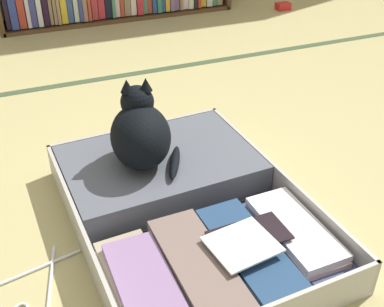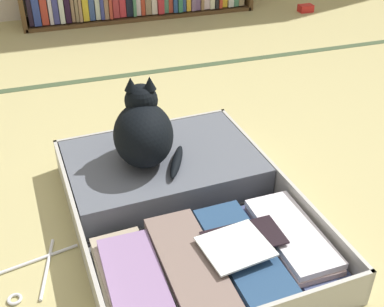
{
  "view_description": "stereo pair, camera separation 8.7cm",
  "coord_description": "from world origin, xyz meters",
  "px_view_note": "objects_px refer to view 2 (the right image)",
  "views": [
    {
      "loc": [
        -0.49,
        -1.1,
        1.06
      ],
      "look_at": [
        -0.0,
        0.08,
        0.23
      ],
      "focal_mm": 45.85,
      "sensor_mm": 36.0,
      "label": 1
    },
    {
      "loc": [
        -0.41,
        -1.13,
        1.06
      ],
      "look_at": [
        -0.0,
        0.08,
        0.23
      ],
      "focal_mm": 45.85,
      "sensor_mm": 36.0,
      "label": 2
    }
  ],
  "objects_px": {
    "open_suitcase": "(181,202)",
    "small_red_pouch": "(306,8)",
    "black_cat": "(144,131)",
    "clothes_hanger": "(8,280)"
  },
  "relations": [
    {
      "from": "clothes_hanger",
      "to": "small_red_pouch",
      "type": "height_order",
      "value": "small_red_pouch"
    },
    {
      "from": "black_cat",
      "to": "small_red_pouch",
      "type": "relative_size",
      "value": 3.09
    },
    {
      "from": "black_cat",
      "to": "small_red_pouch",
      "type": "distance_m",
      "value": 2.33
    },
    {
      "from": "black_cat",
      "to": "small_red_pouch",
      "type": "height_order",
      "value": "black_cat"
    },
    {
      "from": "open_suitcase",
      "to": "black_cat",
      "type": "height_order",
      "value": "black_cat"
    },
    {
      "from": "black_cat",
      "to": "clothes_hanger",
      "type": "relative_size",
      "value": 0.73
    },
    {
      "from": "clothes_hanger",
      "to": "small_red_pouch",
      "type": "bearing_deg",
      "value": 43.98
    },
    {
      "from": "open_suitcase",
      "to": "black_cat",
      "type": "distance_m",
      "value": 0.27
    },
    {
      "from": "black_cat",
      "to": "small_red_pouch",
      "type": "xyz_separation_m",
      "value": [
        1.59,
        1.69,
        -0.21
      ]
    },
    {
      "from": "open_suitcase",
      "to": "small_red_pouch",
      "type": "relative_size",
      "value": 9.9
    }
  ]
}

